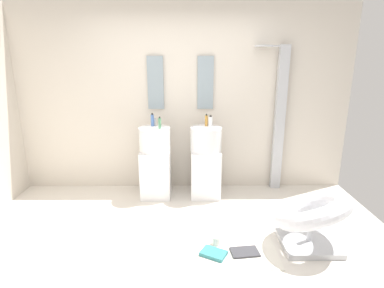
% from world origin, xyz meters
% --- Properties ---
extents(ground_plane, '(4.80, 3.60, 0.04)m').
position_xyz_m(ground_plane, '(0.00, 0.00, -0.02)').
color(ground_plane, silver).
extents(rear_partition, '(4.80, 0.10, 2.60)m').
position_xyz_m(rear_partition, '(0.00, 1.65, 1.30)').
color(rear_partition, beige).
rests_on(rear_partition, ground_plane).
extents(pedestal_sink_left, '(0.42, 0.42, 1.08)m').
position_xyz_m(pedestal_sink_left, '(-0.35, 1.25, 0.50)').
color(pedestal_sink_left, white).
rests_on(pedestal_sink_left, ground_plane).
extents(pedestal_sink_right, '(0.42, 0.42, 1.08)m').
position_xyz_m(pedestal_sink_right, '(0.35, 1.25, 0.50)').
color(pedestal_sink_right, white).
rests_on(pedestal_sink_right, ground_plane).
extents(vanity_mirror_left, '(0.22, 0.03, 0.72)m').
position_xyz_m(vanity_mirror_left, '(-0.35, 1.58, 1.54)').
color(vanity_mirror_left, '#8C9EA8').
extents(vanity_mirror_right, '(0.22, 0.03, 0.72)m').
position_xyz_m(vanity_mirror_right, '(0.35, 1.58, 1.54)').
color(vanity_mirror_right, '#8C9EA8').
extents(shower_column, '(0.49, 0.24, 2.05)m').
position_xyz_m(shower_column, '(1.39, 1.53, 1.08)').
color(shower_column, '#B7BABF').
rests_on(shower_column, ground_plane).
extents(lounge_chair, '(1.10, 1.10, 0.65)m').
position_xyz_m(lounge_chair, '(1.35, 0.02, 0.35)').
color(lounge_chair, '#B7BABF').
rests_on(lounge_chair, ground_plane).
extents(area_rug, '(0.94, 0.79, 0.01)m').
position_xyz_m(area_rug, '(0.52, 0.03, 0.01)').
color(area_rug, white).
rests_on(area_rug, ground_plane).
extents(magazine_teal, '(0.29, 0.26, 0.04)m').
position_xyz_m(magazine_teal, '(0.36, -0.14, 0.03)').
color(magazine_teal, teal).
rests_on(magazine_teal, area_rug).
extents(magazine_charcoal, '(0.29, 0.20, 0.02)m').
position_xyz_m(magazine_charcoal, '(0.67, -0.11, 0.02)').
color(magazine_charcoal, '#38383D').
rests_on(magazine_charcoal, area_rug).
extents(coffee_mug, '(0.09, 0.09, 0.09)m').
position_xyz_m(coffee_mug, '(0.39, 0.04, 0.06)').
color(coffee_mug, white).
rests_on(coffee_mug, area_rug).
extents(soap_bottle_green, '(0.04, 0.04, 0.16)m').
position_xyz_m(soap_bottle_green, '(-0.27, 1.18, 1.06)').
color(soap_bottle_green, '#59996B').
rests_on(soap_bottle_green, pedestal_sink_left).
extents(soap_bottle_amber, '(0.04, 0.04, 0.16)m').
position_xyz_m(soap_bottle_amber, '(0.35, 1.35, 1.06)').
color(soap_bottle_amber, '#C68C38').
rests_on(soap_bottle_amber, pedestal_sink_right).
extents(soap_bottle_blue, '(0.04, 0.04, 0.18)m').
position_xyz_m(soap_bottle_blue, '(-0.38, 1.35, 1.06)').
color(soap_bottle_blue, '#4C72B7').
rests_on(soap_bottle_blue, pedestal_sink_left).
extents(soap_bottle_white, '(0.06, 0.06, 0.15)m').
position_xyz_m(soap_bottle_white, '(0.41, 1.33, 1.05)').
color(soap_bottle_white, white).
rests_on(soap_bottle_white, pedestal_sink_right).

